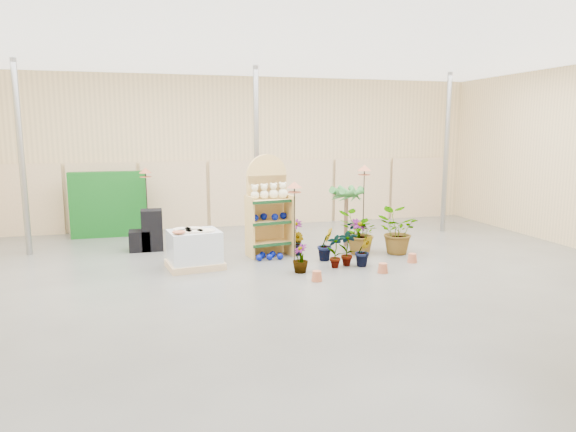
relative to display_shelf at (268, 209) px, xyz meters
name	(u,v)px	position (x,y,z in m)	size (l,w,h in m)	color
room	(281,164)	(0.03, -1.16, 1.13)	(15.20, 12.10, 4.70)	#575754
display_shelf	(268,209)	(0.00, 0.00, 0.00)	(1.08, 0.79, 2.36)	tan
teddy_bears	(270,192)	(0.03, -0.11, 0.41)	(0.87, 0.23, 0.37)	#F5EBC1
gazing_balls_shelf	(269,217)	(0.00, -0.13, -0.15)	(0.87, 0.30, 0.16)	#031084
gazing_balls_floor	(269,256)	(-0.09, -0.46, -1.00)	(0.63, 0.39, 0.15)	#031084
pallet_stack	(194,249)	(-1.78, -0.76, -0.67)	(1.26, 1.10, 0.84)	tan
charcoal_planters	(148,233)	(-2.74, 1.18, -0.66)	(0.80, 0.50, 1.00)	black
trellis_stock	(109,204)	(-3.77, 3.13, -0.18)	(2.00, 0.30, 1.80)	#0F5516
offer_sign	(265,184)	(0.13, 0.91, 0.49)	(0.50, 0.08, 2.20)	gray
bird_table_front	(294,187)	(0.45, -0.68, 0.58)	(0.34, 0.34, 1.79)	black
bird_table_right	(364,171)	(2.44, 0.07, 0.85)	(0.34, 0.34, 2.07)	black
bird_table_back	(146,173)	(-2.75, 2.34, 0.72)	(0.34, 0.34, 1.94)	black
palm	(346,193)	(2.09, 0.34, 0.29)	(0.70, 0.70, 1.62)	brown
potted_plant_0	(336,250)	(1.13, -1.53, -0.70)	(0.39, 0.27, 0.75)	#307530
potted_plant_1	(325,244)	(1.13, -0.86, -0.71)	(0.41, 0.33, 0.74)	#307530
potted_plant_2	(359,233)	(2.08, -0.56, -0.56)	(0.94, 0.81, 1.04)	#307530
potted_plant_3	(358,236)	(2.10, -0.42, -0.67)	(0.46, 0.46, 0.82)	#307530
potted_plant_4	(355,234)	(2.21, 0.05, -0.70)	(0.40, 0.27, 0.75)	#307530
potted_plant_5	(298,243)	(0.66, -0.28, -0.78)	(0.33, 0.27, 0.60)	#307530
potted_plant_7	(300,258)	(0.29, -1.70, -0.78)	(0.34, 0.34, 0.60)	#307530
potted_plant_8	(348,248)	(1.44, -1.43, -0.69)	(0.41, 0.28, 0.79)	#307530
potted_plant_9	(364,251)	(1.75, -1.59, -0.74)	(0.38, 0.31, 0.69)	#307530
potted_plant_10	(395,231)	(2.93, -0.71, -0.54)	(0.97, 0.84, 1.08)	#307530
potted_plant_11	(294,233)	(0.80, 0.56, -0.73)	(0.40, 0.40, 0.71)	#307530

